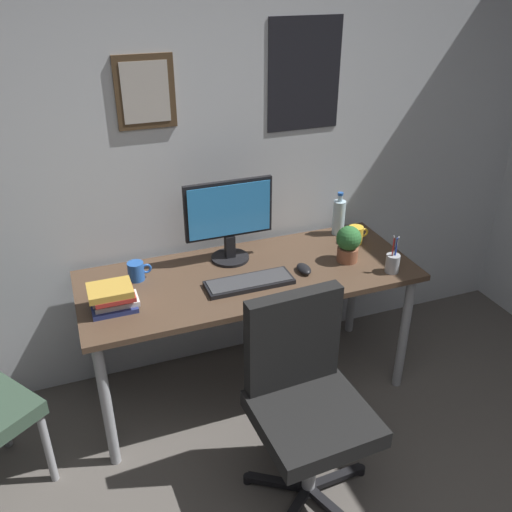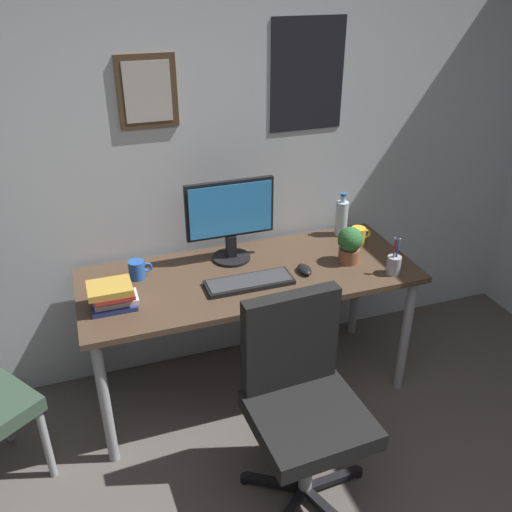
# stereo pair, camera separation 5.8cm
# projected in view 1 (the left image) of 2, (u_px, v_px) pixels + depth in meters

# --- Properties ---
(wall_back) EXTENTS (4.40, 0.10, 2.60)m
(wall_back) POSITION_uv_depth(u_px,v_px,m) (184.00, 145.00, 2.78)
(wall_back) COLOR silver
(wall_back) RESTS_ON ground_plane
(desk) EXTENTS (1.69, 0.67, 0.74)m
(desk) POSITION_uv_depth(u_px,v_px,m) (249.00, 287.00, 2.81)
(desk) COLOR #4C3828
(desk) RESTS_ON ground_plane
(office_chair) EXTENTS (0.56, 0.57, 0.95)m
(office_chair) POSITION_uv_depth(u_px,v_px,m) (304.00, 394.00, 2.30)
(office_chair) COLOR black
(office_chair) RESTS_ON ground_plane
(monitor) EXTENTS (0.46, 0.20, 0.43)m
(monitor) POSITION_uv_depth(u_px,v_px,m) (229.00, 217.00, 2.79)
(monitor) COLOR black
(monitor) RESTS_ON desk
(keyboard) EXTENTS (0.43, 0.15, 0.03)m
(keyboard) POSITION_uv_depth(u_px,v_px,m) (249.00, 282.00, 2.67)
(keyboard) COLOR black
(keyboard) RESTS_ON desk
(computer_mouse) EXTENTS (0.06, 0.11, 0.04)m
(computer_mouse) POSITION_uv_depth(u_px,v_px,m) (304.00, 269.00, 2.77)
(computer_mouse) COLOR black
(computer_mouse) RESTS_ON desk
(water_bottle) EXTENTS (0.07, 0.07, 0.25)m
(water_bottle) POSITION_uv_depth(u_px,v_px,m) (339.00, 217.00, 3.12)
(water_bottle) COLOR silver
(water_bottle) RESTS_ON desk
(coffee_mug_near) EXTENTS (0.12, 0.08, 0.10)m
(coffee_mug_near) POSITION_uv_depth(u_px,v_px,m) (356.00, 235.00, 3.05)
(coffee_mug_near) COLOR yellow
(coffee_mug_near) RESTS_ON desk
(coffee_mug_far) EXTENTS (0.12, 0.08, 0.09)m
(coffee_mug_far) POSITION_uv_depth(u_px,v_px,m) (137.00, 271.00, 2.70)
(coffee_mug_far) COLOR #2659B2
(coffee_mug_far) RESTS_ON desk
(potted_plant) EXTENTS (0.13, 0.13, 0.20)m
(potted_plant) POSITION_uv_depth(u_px,v_px,m) (348.00, 243.00, 2.84)
(potted_plant) COLOR brown
(potted_plant) RESTS_ON desk
(pen_cup) EXTENTS (0.07, 0.07, 0.20)m
(pen_cup) POSITION_uv_depth(u_px,v_px,m) (393.00, 262.00, 2.76)
(pen_cup) COLOR #9EA0A5
(pen_cup) RESTS_ON desk
(book_stack_left) EXTENTS (0.22, 0.16, 0.12)m
(book_stack_left) POSITION_uv_depth(u_px,v_px,m) (113.00, 297.00, 2.46)
(book_stack_left) COLOR navy
(book_stack_left) RESTS_ON desk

